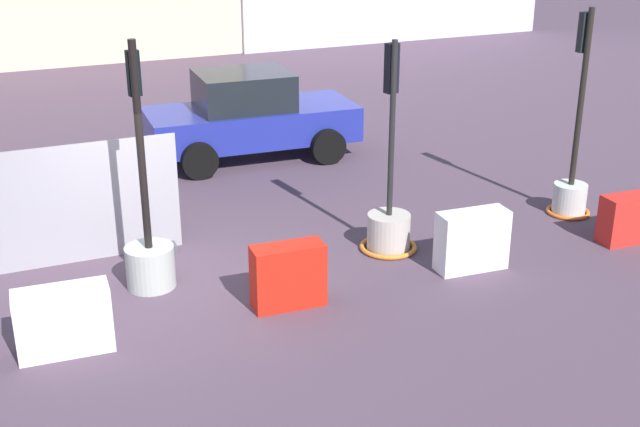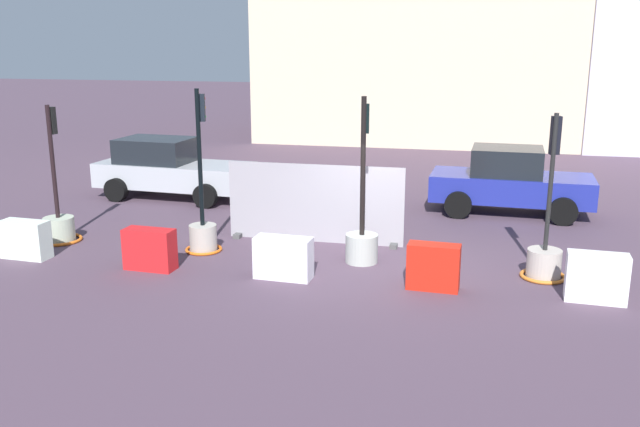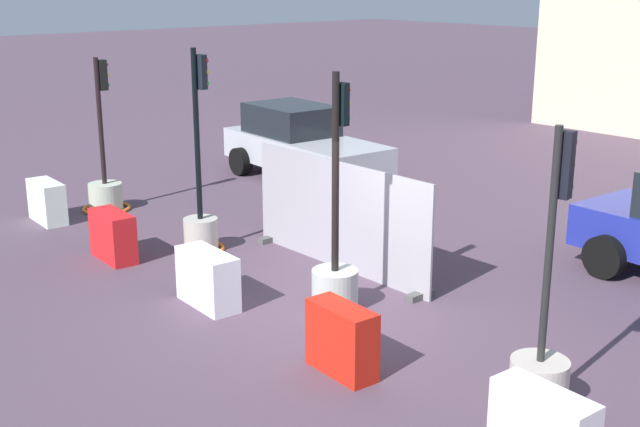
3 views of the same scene
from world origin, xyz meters
The scene contains 11 objects.
ground_plane centered at (0.00, 0.00, 0.00)m, with size 120.00×120.00×0.00m, color #503D4D.
traffic_light_0 centered at (-7.21, 0.23, 0.45)m, with size 0.99×0.99×3.14m.
traffic_light_1 centered at (-3.68, 0.27, 0.59)m, with size 0.81×0.81×3.55m.
traffic_light_2 centered at (-0.14, 0.28, 0.59)m, with size 0.68×0.68×3.45m.
traffic_light_3 centered at (3.49, 0.09, 0.50)m, with size 0.88×0.88×3.22m.
construction_barrier_0 centered at (-7.18, -1.04, 0.41)m, with size 1.06×0.49×0.82m.
construction_barrier_1 centered at (-4.26, -1.13, 0.42)m, with size 1.05×0.48×0.84m.
construction_barrier_2 centered at (-1.47, -1.05, 0.41)m, with size 1.14×0.52×0.82m.
construction_barrier_3 centered at (1.42, -1.02, 0.44)m, with size 0.99×0.45×0.87m.
car_silver_hatchback centered at (-6.65, 5.04, 0.86)m, with size 4.65×2.34×1.74m.
site_fence_panel centered at (-1.44, 1.52, 0.86)m, with size 4.09×0.50×1.81m.
Camera 3 is at (8.24, -7.27, 4.70)m, focal length 46.52 mm.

